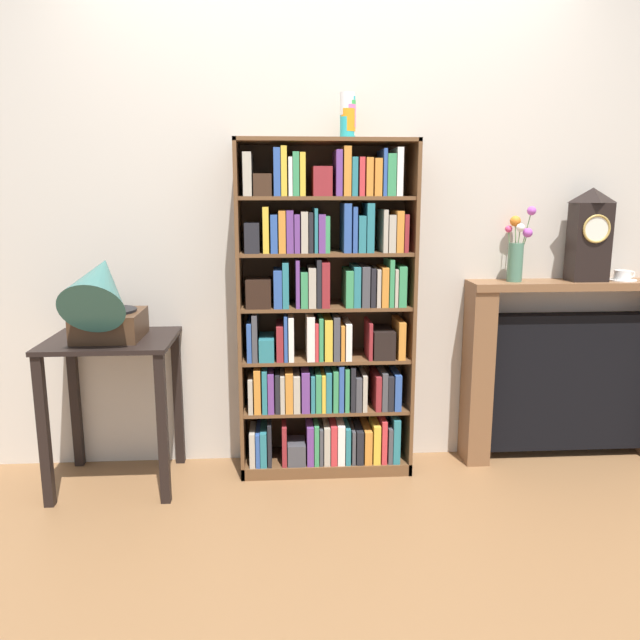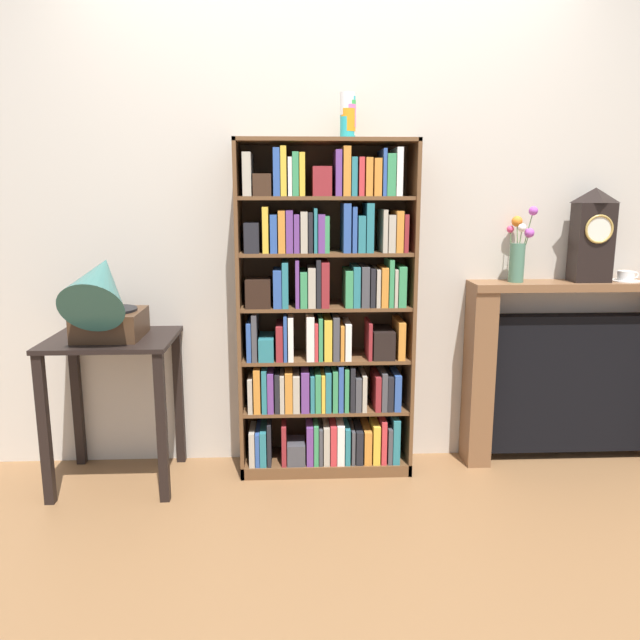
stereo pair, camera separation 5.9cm
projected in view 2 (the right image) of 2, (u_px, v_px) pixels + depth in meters
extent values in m
cube|color=brown|center=(327.00, 480.00, 3.11)|extent=(7.92, 6.40, 0.02)
cube|color=beige|center=(350.00, 215.00, 3.17)|extent=(4.92, 0.08, 2.60)
cube|color=brown|center=(241.00, 312.00, 3.06)|extent=(0.02, 0.29, 1.66)
cube|color=brown|center=(410.00, 311.00, 3.10)|extent=(0.02, 0.29, 1.66)
cube|color=#4C311C|center=(324.00, 307.00, 3.21)|extent=(0.86, 0.01, 1.66)
cube|color=brown|center=(326.00, 141.00, 2.92)|extent=(0.86, 0.29, 0.02)
cube|color=brown|center=(325.00, 461.00, 3.24)|extent=(0.86, 0.29, 0.06)
cube|color=#B2A893|center=(253.00, 444.00, 3.16)|extent=(0.03, 0.19, 0.18)
cube|color=#2D519E|center=(258.00, 442.00, 3.19)|extent=(0.02, 0.24, 0.17)
cube|color=teal|center=(264.00, 442.00, 3.19)|extent=(0.03, 0.24, 0.18)
cube|color=black|center=(270.00, 439.00, 3.17)|extent=(0.02, 0.21, 0.22)
cube|color=maroon|center=(284.00, 439.00, 3.19)|extent=(0.02, 0.24, 0.21)
cube|color=#424247|center=(296.00, 451.00, 3.16)|extent=(0.09, 0.16, 0.11)
cube|color=#663884|center=(309.00, 440.00, 3.18)|extent=(0.03, 0.21, 0.20)
cube|color=#388E56|center=(316.00, 439.00, 3.18)|extent=(0.02, 0.21, 0.21)
cube|color=#424247|center=(320.00, 440.00, 3.20)|extent=(0.02, 0.24, 0.19)
cube|color=#B2A893|center=(326.00, 440.00, 3.18)|extent=(0.03, 0.20, 0.20)
cube|color=#C63338|center=(332.00, 439.00, 3.20)|extent=(0.03, 0.23, 0.20)
cube|color=white|center=(339.00, 439.00, 3.19)|extent=(0.04, 0.21, 0.21)
cube|color=teal|center=(346.00, 439.00, 3.21)|extent=(0.02, 0.24, 0.19)
cube|color=#424247|center=(351.00, 441.00, 3.21)|extent=(0.02, 0.24, 0.18)
cube|color=black|center=(358.00, 442.00, 3.19)|extent=(0.03, 0.20, 0.17)
cube|color=orange|center=(366.00, 441.00, 3.21)|extent=(0.04, 0.23, 0.17)
cube|color=gold|center=(375.00, 440.00, 3.19)|extent=(0.04, 0.19, 0.20)
cube|color=#C63338|center=(381.00, 436.00, 3.21)|extent=(0.03, 0.24, 0.23)
cube|color=#424247|center=(387.00, 439.00, 3.21)|extent=(0.02, 0.24, 0.19)
cube|color=teal|center=(394.00, 436.00, 3.20)|extent=(0.03, 0.21, 0.23)
cube|color=brown|center=(325.00, 406.00, 3.18)|extent=(0.83, 0.27, 0.02)
cube|color=#B2A893|center=(251.00, 392.00, 3.11)|extent=(0.02, 0.20, 0.17)
cube|color=orange|center=(258.00, 387.00, 3.11)|extent=(0.03, 0.20, 0.22)
cube|color=teal|center=(265.00, 387.00, 3.12)|extent=(0.02, 0.21, 0.22)
cube|color=#663884|center=(271.00, 388.00, 3.13)|extent=(0.03, 0.24, 0.20)
cube|color=black|center=(277.00, 390.00, 3.11)|extent=(0.02, 0.19, 0.20)
cube|color=#B2A893|center=(282.00, 389.00, 3.12)|extent=(0.02, 0.21, 0.19)
cube|color=orange|center=(289.00, 388.00, 3.13)|extent=(0.04, 0.22, 0.20)
cube|color=#B2A893|center=(296.00, 389.00, 3.13)|extent=(0.03, 0.23, 0.19)
cube|color=#663884|center=(305.00, 387.00, 3.14)|extent=(0.04, 0.24, 0.21)
cube|color=teal|center=(312.00, 390.00, 3.12)|extent=(0.02, 0.20, 0.19)
cube|color=#388E56|center=(317.00, 388.00, 3.13)|extent=(0.03, 0.22, 0.19)
cube|color=gold|center=(322.00, 388.00, 3.14)|extent=(0.02, 0.23, 0.19)
cube|color=teal|center=(327.00, 387.00, 3.13)|extent=(0.03, 0.21, 0.20)
cube|color=#388E56|center=(334.00, 386.00, 3.14)|extent=(0.02, 0.23, 0.21)
cube|color=#2D519E|center=(339.00, 383.00, 3.14)|extent=(0.02, 0.24, 0.23)
cube|color=#388E56|center=(345.00, 386.00, 3.12)|extent=(0.02, 0.19, 0.22)
cube|color=black|center=(351.00, 385.00, 3.13)|extent=(0.02, 0.20, 0.23)
cube|color=#424247|center=(357.00, 390.00, 3.14)|extent=(0.03, 0.20, 0.17)
cube|color=#B2A893|center=(362.00, 389.00, 3.14)|extent=(0.02, 0.21, 0.18)
cube|color=maroon|center=(375.00, 388.00, 3.16)|extent=(0.03, 0.24, 0.18)
cube|color=#424247|center=(382.00, 387.00, 3.15)|extent=(0.03, 0.23, 0.19)
cube|color=black|center=(387.00, 388.00, 3.16)|extent=(0.03, 0.24, 0.18)
cube|color=#2D519E|center=(395.00, 389.00, 3.14)|extent=(0.03, 0.19, 0.18)
cube|color=brown|center=(326.00, 357.00, 3.13)|extent=(0.83, 0.27, 0.02)
cube|color=#2D519E|center=(250.00, 338.00, 3.08)|extent=(0.02, 0.25, 0.19)
cube|color=#424247|center=(255.00, 335.00, 3.06)|extent=(0.02, 0.22, 0.23)
cube|color=teal|center=(267.00, 347.00, 3.07)|extent=(0.07, 0.20, 0.11)
cube|color=maroon|center=(280.00, 340.00, 3.07)|extent=(0.03, 0.22, 0.17)
cube|color=#2D519E|center=(285.00, 335.00, 3.07)|extent=(0.02, 0.21, 0.22)
cube|color=white|center=(291.00, 336.00, 3.06)|extent=(0.03, 0.20, 0.22)
cube|color=white|center=(310.00, 335.00, 3.08)|extent=(0.04, 0.22, 0.22)
cube|color=#C63338|center=(316.00, 339.00, 3.08)|extent=(0.02, 0.21, 0.19)
cube|color=#388E56|center=(320.00, 336.00, 3.07)|extent=(0.02, 0.21, 0.21)
cube|color=gold|center=(327.00, 336.00, 3.09)|extent=(0.04, 0.23, 0.20)
cube|color=#424247|center=(335.00, 335.00, 3.09)|extent=(0.03, 0.24, 0.22)
cube|color=orange|center=(341.00, 340.00, 3.08)|extent=(0.02, 0.21, 0.17)
cube|color=white|center=(347.00, 339.00, 3.08)|extent=(0.03, 0.21, 0.18)
cube|color=maroon|center=(368.00, 339.00, 3.08)|extent=(0.02, 0.20, 0.18)
cube|color=black|center=(382.00, 342.00, 3.10)|extent=(0.11, 0.22, 0.14)
cube|color=orange|center=(399.00, 338.00, 3.10)|extent=(0.03, 0.21, 0.19)
cube|color=brown|center=(326.00, 306.00, 3.07)|extent=(0.83, 0.27, 0.02)
cube|color=black|center=(259.00, 292.00, 2.99)|extent=(0.12, 0.17, 0.14)
cube|color=#2D519E|center=(278.00, 287.00, 3.01)|extent=(0.04, 0.19, 0.18)
cube|color=teal|center=(285.00, 283.00, 3.01)|extent=(0.03, 0.19, 0.22)
cube|color=#663884|center=(297.00, 282.00, 3.02)|extent=(0.02, 0.21, 0.23)
cube|color=#388E56|center=(303.00, 288.00, 3.03)|extent=(0.03, 0.23, 0.17)
cube|color=#B2A893|center=(311.00, 286.00, 3.01)|extent=(0.04, 0.19, 0.19)
cube|color=black|center=(318.00, 282.00, 3.01)|extent=(0.02, 0.20, 0.23)
cube|color=maroon|center=(324.00, 283.00, 3.03)|extent=(0.04, 0.22, 0.22)
cube|color=#388E56|center=(347.00, 287.00, 3.04)|extent=(0.04, 0.22, 0.18)
cube|color=teal|center=(355.00, 285.00, 3.04)|extent=(0.03, 0.22, 0.20)
cube|color=#424247|center=(363.00, 285.00, 3.04)|extent=(0.04, 0.22, 0.20)
cube|color=black|center=(370.00, 286.00, 3.04)|extent=(0.02, 0.21, 0.19)
cube|color=#B2A893|center=(376.00, 286.00, 3.04)|extent=(0.02, 0.21, 0.18)
cube|color=orange|center=(382.00, 286.00, 3.03)|extent=(0.03, 0.19, 0.19)
cube|color=#388E56|center=(389.00, 282.00, 3.03)|extent=(0.02, 0.20, 0.23)
cube|color=#B2A893|center=(393.00, 286.00, 3.04)|extent=(0.02, 0.21, 0.18)
cube|color=#388E56|center=(399.00, 284.00, 3.06)|extent=(0.04, 0.24, 0.20)
cube|color=brown|center=(326.00, 253.00, 3.02)|extent=(0.83, 0.27, 0.02)
cube|color=black|center=(252.00, 237.00, 2.94)|extent=(0.07, 0.16, 0.14)
cube|color=gold|center=(266.00, 229.00, 2.96)|extent=(0.03, 0.21, 0.21)
cube|color=#2D519E|center=(274.00, 233.00, 2.98)|extent=(0.03, 0.24, 0.18)
cube|color=orange|center=(282.00, 231.00, 2.96)|extent=(0.03, 0.21, 0.20)
cube|color=#663884|center=(290.00, 231.00, 2.96)|extent=(0.03, 0.21, 0.20)
cube|color=#663884|center=(296.00, 233.00, 2.97)|extent=(0.03, 0.21, 0.18)
cube|color=#B2A893|center=(304.00, 232.00, 2.96)|extent=(0.03, 0.19, 0.19)
cube|color=black|center=(310.00, 232.00, 2.98)|extent=(0.02, 0.24, 0.19)
cube|color=teal|center=(315.00, 230.00, 2.98)|extent=(0.02, 0.23, 0.21)
cube|color=#663884|center=(321.00, 233.00, 2.97)|extent=(0.03, 0.20, 0.18)
cube|color=#388E56|center=(327.00, 233.00, 2.99)|extent=(0.02, 0.24, 0.17)
cube|color=#2D519E|center=(346.00, 227.00, 2.98)|extent=(0.03, 0.22, 0.23)
cube|color=#2D519E|center=(353.00, 229.00, 2.98)|extent=(0.02, 0.21, 0.21)
cube|color=teal|center=(360.00, 233.00, 2.99)|extent=(0.03, 0.23, 0.17)
cube|color=teal|center=(368.00, 227.00, 2.98)|extent=(0.03, 0.22, 0.23)
cube|color=#B2A893|center=(382.00, 230.00, 2.99)|extent=(0.02, 0.22, 0.20)
cube|color=#B2A893|center=(389.00, 233.00, 3.00)|extent=(0.03, 0.24, 0.18)
cube|color=orange|center=(396.00, 231.00, 2.99)|extent=(0.03, 0.22, 0.20)
cube|color=maroon|center=(403.00, 233.00, 3.00)|extent=(0.02, 0.23, 0.18)
cube|color=brown|center=(326.00, 198.00, 2.97)|extent=(0.83, 0.27, 0.02)
cube|color=#B2A893|center=(248.00, 175.00, 2.91)|extent=(0.04, 0.23, 0.20)
cube|color=#382316|center=(263.00, 185.00, 2.91)|extent=(0.08, 0.20, 0.10)
cube|color=#2D519E|center=(277.00, 173.00, 2.92)|extent=(0.03, 0.24, 0.22)
cube|color=gold|center=(284.00, 172.00, 2.91)|extent=(0.03, 0.22, 0.22)
cube|color=white|center=(290.00, 177.00, 2.92)|extent=(0.02, 0.22, 0.18)
cube|color=#388E56|center=(295.00, 175.00, 2.92)|extent=(0.03, 0.23, 0.20)
cube|color=gold|center=(302.00, 175.00, 2.93)|extent=(0.03, 0.23, 0.20)
cube|color=maroon|center=(321.00, 182.00, 2.91)|extent=(0.09, 0.18, 0.13)
cube|color=#663884|center=(337.00, 174.00, 2.93)|extent=(0.03, 0.22, 0.21)
cube|color=orange|center=(345.00, 172.00, 2.92)|extent=(0.03, 0.21, 0.23)
cube|color=teal|center=(352.00, 177.00, 2.93)|extent=(0.03, 0.22, 0.18)
cube|color=#C63338|center=(359.00, 177.00, 2.95)|extent=(0.02, 0.24, 0.18)
cube|color=orange|center=(367.00, 177.00, 2.92)|extent=(0.03, 0.19, 0.18)
cube|color=orange|center=(376.00, 178.00, 2.93)|extent=(0.03, 0.20, 0.17)
cube|color=#2D519E|center=(382.00, 173.00, 2.93)|extent=(0.02, 0.22, 0.22)
cube|color=#388E56|center=(388.00, 175.00, 2.93)|extent=(0.04, 0.21, 0.19)
cube|color=white|center=(396.00, 172.00, 2.94)|extent=(0.03, 0.22, 0.22)
cylinder|color=#28B2B7|center=(348.00, 128.00, 2.92)|extent=(0.07, 0.07, 0.10)
cylinder|color=white|center=(348.00, 124.00, 2.92)|extent=(0.07, 0.07, 0.10)
cylinder|color=orange|center=(348.00, 120.00, 2.92)|extent=(0.07, 0.07, 0.10)
cylinder|color=pink|center=(348.00, 116.00, 2.92)|extent=(0.07, 0.07, 0.10)
cylinder|color=green|center=(348.00, 112.00, 2.91)|extent=(0.07, 0.07, 0.10)
cylinder|color=#28B2B7|center=(348.00, 108.00, 2.91)|extent=(0.07, 0.07, 0.10)
cylinder|color=white|center=(348.00, 104.00, 2.90)|extent=(0.07, 0.07, 0.10)
cube|color=black|center=(112.00, 339.00, 2.95)|extent=(0.59, 0.50, 0.02)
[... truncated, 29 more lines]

